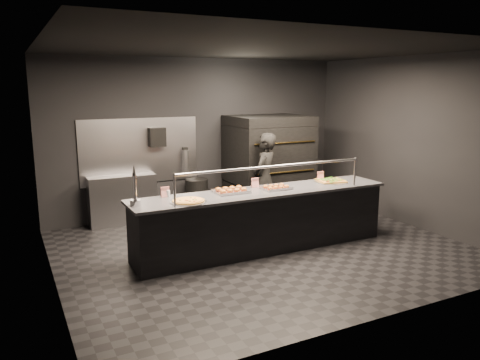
{
  "coord_description": "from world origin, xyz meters",
  "views": [
    {
      "loc": [
        -3.43,
        -5.98,
        2.46
      ],
      "look_at": [
        -0.29,
        0.2,
        1.08
      ],
      "focal_mm": 35.0,
      "sensor_mm": 36.0,
      "label": 1
    }
  ],
  "objects_px": {
    "pizza_oven": "(268,164)",
    "round_pizza": "(189,201)",
    "prep_shelf": "(123,200)",
    "fire_extinguisher": "(185,161)",
    "beer_tap": "(135,194)",
    "slider_tray_a": "(231,190)",
    "worker": "(265,180)",
    "trash_bin": "(197,198)",
    "slider_tray_b": "(276,187)",
    "square_pizza": "(331,181)",
    "service_counter": "(263,220)",
    "towel_dispenser": "(157,137)"
  },
  "relations": [
    {
      "from": "slider_tray_a",
      "to": "towel_dispenser",
      "type": "bearing_deg",
      "value": 100.49
    },
    {
      "from": "towel_dispenser",
      "to": "fire_extinguisher",
      "type": "xyz_separation_m",
      "value": [
        0.55,
        0.01,
        -0.49
      ]
    },
    {
      "from": "beer_tap",
      "to": "slider_tray_a",
      "type": "distance_m",
      "value": 1.48
    },
    {
      "from": "pizza_oven",
      "to": "worker",
      "type": "bearing_deg",
      "value": -124.24
    },
    {
      "from": "pizza_oven",
      "to": "beer_tap",
      "type": "distance_m",
      "value": 3.69
    },
    {
      "from": "pizza_oven",
      "to": "beer_tap",
      "type": "relative_size",
      "value": 3.47
    },
    {
      "from": "pizza_oven",
      "to": "trash_bin",
      "type": "xyz_separation_m",
      "value": [
        -1.4,
        0.32,
        -0.61
      ]
    },
    {
      "from": "trash_bin",
      "to": "fire_extinguisher",
      "type": "bearing_deg",
      "value": 129.81
    },
    {
      "from": "prep_shelf",
      "to": "slider_tray_b",
      "type": "bearing_deg",
      "value": -51.4
    },
    {
      "from": "prep_shelf",
      "to": "slider_tray_a",
      "type": "distance_m",
      "value": 2.52
    },
    {
      "from": "trash_bin",
      "to": "worker",
      "type": "height_order",
      "value": "worker"
    },
    {
      "from": "prep_shelf",
      "to": "fire_extinguisher",
      "type": "distance_m",
      "value": 1.39
    },
    {
      "from": "round_pizza",
      "to": "square_pizza",
      "type": "relative_size",
      "value": 0.95
    },
    {
      "from": "square_pizza",
      "to": "worker",
      "type": "height_order",
      "value": "worker"
    },
    {
      "from": "fire_extinguisher",
      "to": "worker",
      "type": "bearing_deg",
      "value": -51.99
    },
    {
      "from": "pizza_oven",
      "to": "round_pizza",
      "type": "height_order",
      "value": "pizza_oven"
    },
    {
      "from": "pizza_oven",
      "to": "beer_tap",
      "type": "xyz_separation_m",
      "value": [
        -3.15,
        -1.92,
        0.11
      ]
    },
    {
      "from": "pizza_oven",
      "to": "trash_bin",
      "type": "distance_m",
      "value": 1.56
    },
    {
      "from": "square_pizza",
      "to": "worker",
      "type": "xyz_separation_m",
      "value": [
        -0.67,
        1.04,
        -0.1
      ]
    },
    {
      "from": "towel_dispenser",
      "to": "square_pizza",
      "type": "xyz_separation_m",
      "value": [
        2.23,
        -2.32,
        -0.61
      ]
    },
    {
      "from": "towel_dispenser",
      "to": "pizza_oven",
      "type": "bearing_deg",
      "value": -13.14
    },
    {
      "from": "service_counter",
      "to": "trash_bin",
      "type": "height_order",
      "value": "service_counter"
    },
    {
      "from": "round_pizza",
      "to": "slider_tray_a",
      "type": "xyz_separation_m",
      "value": [
        0.77,
        0.27,
        0.02
      ]
    },
    {
      "from": "beer_tap",
      "to": "slider_tray_a",
      "type": "height_order",
      "value": "beer_tap"
    },
    {
      "from": "slider_tray_a",
      "to": "trash_bin",
      "type": "xyz_separation_m",
      "value": [
        0.28,
        2.1,
        -0.59
      ]
    },
    {
      "from": "towel_dispenser",
      "to": "trash_bin",
      "type": "distance_m",
      "value": 1.39
    },
    {
      "from": "fire_extinguisher",
      "to": "round_pizza",
      "type": "bearing_deg",
      "value": -109.53
    },
    {
      "from": "beer_tap",
      "to": "trash_bin",
      "type": "xyz_separation_m",
      "value": [
        1.75,
        2.24,
        -0.72
      ]
    },
    {
      "from": "round_pizza",
      "to": "trash_bin",
      "type": "xyz_separation_m",
      "value": [
        1.05,
        2.37,
        -0.57
      ]
    },
    {
      "from": "prep_shelf",
      "to": "trash_bin",
      "type": "height_order",
      "value": "prep_shelf"
    },
    {
      "from": "slider_tray_a",
      "to": "trash_bin",
      "type": "height_order",
      "value": "slider_tray_a"
    },
    {
      "from": "slider_tray_a",
      "to": "worker",
      "type": "height_order",
      "value": "worker"
    },
    {
      "from": "worker",
      "to": "round_pizza",
      "type": "bearing_deg",
      "value": -5.23
    },
    {
      "from": "trash_bin",
      "to": "towel_dispenser",
      "type": "bearing_deg",
      "value": 166.35
    },
    {
      "from": "round_pizza",
      "to": "trash_bin",
      "type": "distance_m",
      "value": 2.66
    },
    {
      "from": "prep_shelf",
      "to": "fire_extinguisher",
      "type": "height_order",
      "value": "fire_extinguisher"
    },
    {
      "from": "slider_tray_b",
      "to": "worker",
      "type": "bearing_deg",
      "value": 68.82
    },
    {
      "from": "prep_shelf",
      "to": "trash_bin",
      "type": "bearing_deg",
      "value": -4.09
    },
    {
      "from": "slider_tray_b",
      "to": "round_pizza",
      "type": "bearing_deg",
      "value": -173.6
    },
    {
      "from": "pizza_oven",
      "to": "fire_extinguisher",
      "type": "bearing_deg",
      "value": 162.11
    },
    {
      "from": "square_pizza",
      "to": "slider_tray_b",
      "type": "bearing_deg",
      "value": -177.37
    },
    {
      "from": "slider_tray_b",
      "to": "fire_extinguisher",
      "type": "bearing_deg",
      "value": 103.87
    },
    {
      "from": "pizza_oven",
      "to": "towel_dispenser",
      "type": "xyz_separation_m",
      "value": [
        -2.1,
        0.49,
        0.58
      ]
    },
    {
      "from": "worker",
      "to": "towel_dispenser",
      "type": "bearing_deg",
      "value": -77.94
    },
    {
      "from": "slider_tray_a",
      "to": "worker",
      "type": "relative_size",
      "value": 0.3
    },
    {
      "from": "fire_extinguisher",
      "to": "beer_tap",
      "type": "xyz_separation_m",
      "value": [
        -1.6,
        -2.42,
        0.02
      ]
    },
    {
      "from": "fire_extinguisher",
      "to": "slider_tray_a",
      "type": "relative_size",
      "value": 1.02
    },
    {
      "from": "pizza_oven",
      "to": "square_pizza",
      "type": "height_order",
      "value": "pizza_oven"
    },
    {
      "from": "prep_shelf",
      "to": "slider_tray_b",
      "type": "xyz_separation_m",
      "value": [
        1.84,
        -2.3,
        0.5
      ]
    },
    {
      "from": "pizza_oven",
      "to": "square_pizza",
      "type": "distance_m",
      "value": 1.84
    }
  ]
}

